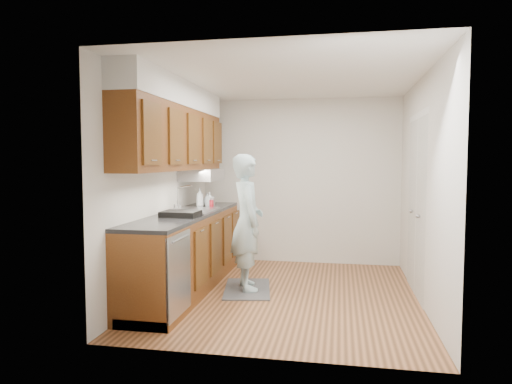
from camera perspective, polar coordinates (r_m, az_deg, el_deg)
floor at (r=5.48m, az=3.72°, el=-12.66°), size 3.50×3.50×0.00m
ceiling at (r=5.34m, az=3.84°, el=14.01°), size 3.50×3.50×0.00m
wall_left at (r=5.64m, az=-11.54°, el=0.65°), size 0.02×3.50×2.50m
wall_right at (r=5.30m, az=20.09°, el=0.28°), size 0.02×3.50×2.50m
wall_back at (r=7.00m, az=5.45°, el=1.35°), size 3.00×0.02×2.50m
counter at (r=5.63m, az=-8.58°, el=-7.14°), size 0.64×2.80×1.30m
upper_cabinets at (r=5.62m, az=-9.86°, el=7.79°), size 0.47×2.80×1.21m
closet_door at (r=5.61m, az=19.41°, el=-1.82°), size 0.02×1.22×2.05m
floor_mat at (r=5.67m, az=-1.10°, el=-12.01°), size 0.69×1.00×0.02m
person at (r=5.49m, az=-1.11°, el=-2.62°), size 0.65×0.77×1.84m
soap_bottle_a at (r=6.19m, az=-7.03°, el=-0.70°), size 0.11×0.11×0.26m
soap_bottle_b at (r=6.26m, az=-5.82°, el=-0.90°), size 0.10×0.10×0.20m
soap_bottle_c at (r=6.37m, az=-6.13°, el=-0.94°), size 0.18×0.18×0.17m
soda_can at (r=6.07m, az=-5.59°, el=-1.50°), size 0.06×0.06×0.10m
steel_can at (r=6.11m, az=-5.45°, el=-1.38°), size 0.09×0.09×0.12m
dish_rack at (r=5.19m, az=-9.40°, el=-2.69°), size 0.40×0.34×0.06m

